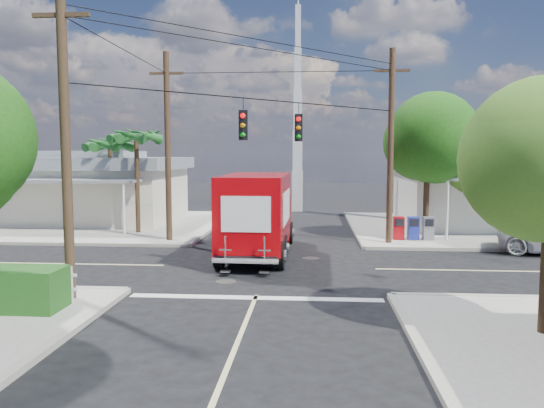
# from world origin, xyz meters

# --- Properties ---
(ground) EXTENTS (120.00, 120.00, 0.00)m
(ground) POSITION_xyz_m (0.00, 0.00, 0.00)
(ground) COLOR black
(ground) RESTS_ON ground
(sidewalk_ne) EXTENTS (14.12, 14.12, 0.14)m
(sidewalk_ne) POSITION_xyz_m (10.88, 10.88, 0.07)
(sidewalk_ne) COLOR #9A958B
(sidewalk_ne) RESTS_ON ground
(sidewalk_nw) EXTENTS (14.12, 14.12, 0.14)m
(sidewalk_nw) POSITION_xyz_m (-10.88, 10.88, 0.07)
(sidewalk_nw) COLOR #9A958B
(sidewalk_nw) RESTS_ON ground
(road_markings) EXTENTS (32.00, 32.00, 0.01)m
(road_markings) POSITION_xyz_m (0.00, -1.47, 0.01)
(road_markings) COLOR beige
(road_markings) RESTS_ON ground
(building_ne) EXTENTS (11.80, 10.20, 4.50)m
(building_ne) POSITION_xyz_m (12.50, 11.97, 2.32)
(building_ne) COLOR silver
(building_ne) RESTS_ON sidewalk_ne
(building_nw) EXTENTS (10.80, 10.20, 4.30)m
(building_nw) POSITION_xyz_m (-12.00, 12.46, 2.22)
(building_nw) COLOR beige
(building_nw) RESTS_ON sidewalk_nw
(radio_tower) EXTENTS (0.80, 0.80, 17.00)m
(radio_tower) POSITION_xyz_m (0.50, 20.00, 5.64)
(radio_tower) COLOR silver
(radio_tower) RESTS_ON ground
(tree_ne_front) EXTENTS (4.21, 4.14, 6.66)m
(tree_ne_front) POSITION_xyz_m (7.21, 6.76, 4.77)
(tree_ne_front) COLOR #422D1C
(tree_ne_front) RESTS_ON sidewalk_ne
(tree_ne_back) EXTENTS (3.77, 3.66, 5.82)m
(tree_ne_back) POSITION_xyz_m (9.81, 8.96, 4.19)
(tree_ne_back) COLOR #422D1C
(tree_ne_back) RESTS_ON sidewalk_ne
(palm_nw_front) EXTENTS (3.01, 3.08, 5.59)m
(palm_nw_front) POSITION_xyz_m (-7.50, 7.50, 5.04)
(palm_nw_front) COLOR #422D1C
(palm_nw_front) RESTS_ON sidewalk_nw
(palm_nw_back) EXTENTS (3.01, 3.08, 5.19)m
(palm_nw_back) POSITION_xyz_m (-9.50, 9.00, 4.67)
(palm_nw_back) COLOR #422D1C
(palm_nw_back) RESTS_ON sidewalk_nw
(utility_poles) EXTENTS (12.00, 10.68, 9.00)m
(utility_poles) POSITION_xyz_m (-1.58, 1.60, 4.67)
(utility_poles) COLOR #473321
(utility_poles) RESTS_ON ground
(vending_boxes) EXTENTS (1.90, 0.50, 1.10)m
(vending_boxes) POSITION_xyz_m (6.50, 6.20, 0.69)
(vending_boxes) COLOR #9D090F
(vending_boxes) RESTS_ON sidewalk_ne
(delivery_truck) EXTENTS (2.66, 7.95, 3.41)m
(delivery_truck) POSITION_xyz_m (-0.60, 2.26, 1.73)
(delivery_truck) COLOR black
(delivery_truck) RESTS_ON ground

